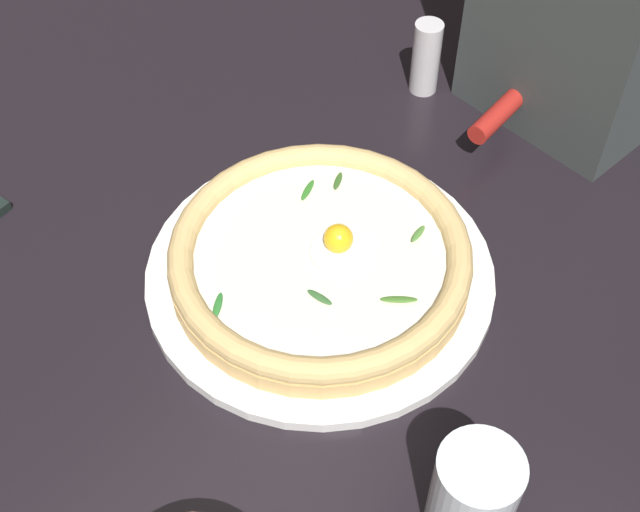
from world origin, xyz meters
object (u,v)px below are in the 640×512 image
Objects in this scene: pizza at (320,257)px; pizza_cutter at (515,98)px; pepper_shaker at (426,58)px; drinking_glass at (471,501)px.

pizza is 1.62× the size of pizza_cutter.
pepper_shaker is (0.28, 0.11, 0.01)m from pizza.
pizza_cutter is at bearing -0.53° from pizza.
drinking_glass is at bearing -111.54° from pizza.
drinking_glass reaches higher than pizza.
drinking_glass reaches higher than pepper_shaker.
pizza_cutter is at bearing -83.29° from pepper_shaker.
pepper_shaker is at bearing 43.15° from drinking_glass.
pizza_cutter is at bearing 31.84° from drinking_glass.
pizza_cutter is 0.11m from pepper_shaker.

